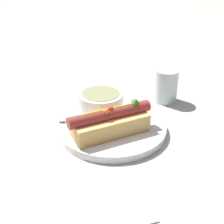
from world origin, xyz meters
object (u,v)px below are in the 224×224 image
Objects in this scene: soup_bowl at (101,101)px; drinking_glass at (166,86)px; spoon at (67,121)px; hot_dog at (111,122)px.

drinking_glass is (0.16, 0.11, 0.00)m from soup_bowl.
soup_bowl is 0.19m from drinking_glass.
soup_bowl is 0.10m from spoon.
spoon is at bearing -133.82° from soup_bowl.
soup_bowl is 1.25× the size of drinking_glass.
drinking_glass is at bearing 33.32° from soup_bowl.
drinking_glass reaches higher than spoon.
hot_dog is 0.24m from drinking_glass.
soup_bowl reaches higher than spoon.
spoon is at bearing 131.99° from hot_dog.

